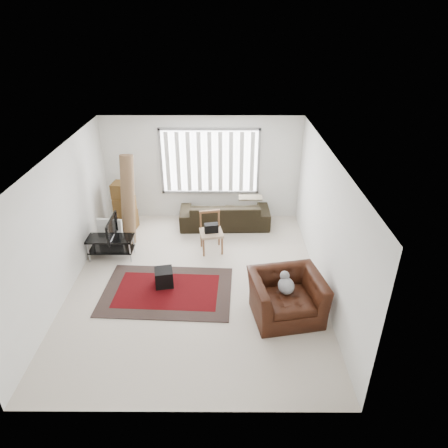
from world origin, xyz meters
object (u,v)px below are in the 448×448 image
(tv_stand, at_px, (111,243))
(sofa, at_px, (225,210))
(side_chair, at_px, (211,231))
(moving_boxes, at_px, (125,208))
(armchair, at_px, (287,294))

(tv_stand, relative_size, sofa, 0.45)
(tv_stand, xyz_separation_m, side_chair, (2.22, 0.32, 0.15))
(tv_stand, distance_m, moving_boxes, 1.35)
(moving_boxes, distance_m, sofa, 2.51)
(moving_boxes, bearing_deg, sofa, 4.15)
(sofa, relative_size, armchair, 1.59)
(sofa, bearing_deg, armchair, 106.62)
(tv_stand, distance_m, sofa, 2.95)
(tv_stand, xyz_separation_m, sofa, (2.53, 1.51, 0.07))
(sofa, height_order, armchair, armchair)
(side_chair, bearing_deg, moving_boxes, 144.65)
(moving_boxes, relative_size, side_chair, 1.34)
(tv_stand, xyz_separation_m, moving_boxes, (0.03, 1.33, 0.21))
(tv_stand, bearing_deg, side_chair, 8.07)
(side_chair, height_order, armchair, side_chair)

